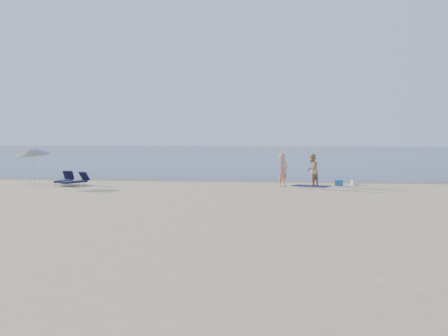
{
  "coord_description": "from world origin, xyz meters",
  "views": [
    {
      "loc": [
        4.09,
        -15.24,
        2.65
      ],
      "look_at": [
        -0.03,
        16.0,
        1.0
      ],
      "focal_mm": 45.0,
      "sensor_mm": 36.0,
      "label": 1
    }
  ],
  "objects_px": {
    "person_left": "(283,170)",
    "umbrella_near": "(35,151)",
    "person_right": "(312,170)",
    "blue_cooler": "(339,183)"
  },
  "relations": [
    {
      "from": "person_left",
      "to": "umbrella_near",
      "type": "relative_size",
      "value": 0.83
    },
    {
      "from": "person_right",
      "to": "blue_cooler",
      "type": "xyz_separation_m",
      "value": [
        1.5,
        0.22,
        -0.74
      ]
    },
    {
      "from": "blue_cooler",
      "to": "umbrella_near",
      "type": "bearing_deg",
      "value": -171.48
    },
    {
      "from": "person_right",
      "to": "umbrella_near",
      "type": "distance_m",
      "value": 15.75
    },
    {
      "from": "umbrella_near",
      "to": "person_right",
      "type": "bearing_deg",
      "value": 5.45
    },
    {
      "from": "person_left",
      "to": "umbrella_near",
      "type": "height_order",
      "value": "umbrella_near"
    },
    {
      "from": "person_left",
      "to": "person_right",
      "type": "bearing_deg",
      "value": -27.18
    },
    {
      "from": "person_left",
      "to": "person_right",
      "type": "xyz_separation_m",
      "value": [
        1.59,
        0.9,
        -0.02
      ]
    },
    {
      "from": "person_left",
      "to": "person_right",
      "type": "relative_size",
      "value": 1.02
    },
    {
      "from": "person_left",
      "to": "blue_cooler",
      "type": "height_order",
      "value": "person_left"
    }
  ]
}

